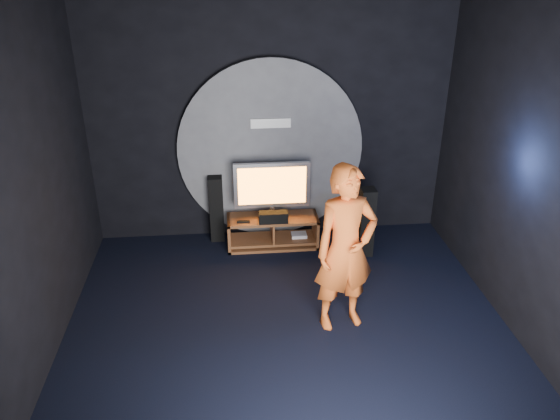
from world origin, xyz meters
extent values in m
plane|color=black|center=(0.00, 0.00, 0.00)|extent=(5.00, 5.00, 0.00)
cube|color=black|center=(0.00, 2.50, 1.75)|extent=(5.00, 0.04, 3.50)
cube|color=black|center=(0.00, -2.50, 1.75)|extent=(5.00, 0.04, 3.50)
cube|color=black|center=(-2.50, 0.00, 1.75)|extent=(0.04, 5.00, 3.50)
cube|color=black|center=(2.50, 0.00, 1.75)|extent=(0.04, 5.00, 3.50)
cube|color=black|center=(0.00, 0.00, 3.50)|extent=(5.00, 5.00, 0.01)
cylinder|color=#515156|center=(0.00, 2.44, 1.30)|extent=(2.60, 0.08, 2.60)
cube|color=white|center=(0.00, 2.39, 1.72)|extent=(0.55, 0.03, 0.13)
cube|color=brown|center=(-0.01, 2.05, 0.43)|extent=(1.28, 0.45, 0.04)
cube|color=brown|center=(-0.01, 2.05, 0.10)|extent=(1.25, 0.42, 0.04)
cube|color=brown|center=(-0.63, 2.05, 0.23)|extent=(0.04, 0.45, 0.45)
cube|color=brown|center=(0.61, 2.05, 0.23)|extent=(0.04, 0.45, 0.45)
cube|color=brown|center=(-0.01, 2.05, 0.27)|extent=(0.03, 0.40, 0.29)
cube|color=brown|center=(-0.01, 2.05, 0.02)|extent=(1.28, 0.45, 0.04)
cube|color=white|center=(0.37, 2.05, 0.14)|extent=(0.22, 0.16, 0.05)
cube|color=#B1B1B8|center=(-0.01, 2.12, 0.47)|extent=(0.36, 0.22, 0.04)
cylinder|color=#B1B1B8|center=(-0.01, 2.12, 0.54)|extent=(0.07, 0.07, 0.10)
cube|color=#B1B1B8|center=(-0.01, 2.12, 0.92)|extent=(1.06, 0.06, 0.65)
cube|color=orange|center=(-0.01, 2.09, 0.92)|extent=(0.94, 0.01, 0.54)
cube|color=black|center=(-0.01, 1.90, 0.53)|extent=(0.40, 0.15, 0.15)
cube|color=black|center=(-0.43, 1.93, 0.46)|extent=(0.18, 0.05, 0.02)
cube|color=black|center=(-0.80, 2.33, 0.49)|extent=(0.20, 0.22, 0.99)
cube|color=black|center=(1.25, 1.69, 0.49)|extent=(0.20, 0.22, 0.99)
cube|color=black|center=(1.09, 1.87, 0.18)|extent=(0.33, 0.33, 0.36)
imported|color=#DB581D|center=(0.63, 0.20, 0.96)|extent=(0.79, 0.61, 1.93)
camera|label=1|loc=(-0.57, -4.80, 3.92)|focal=35.00mm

